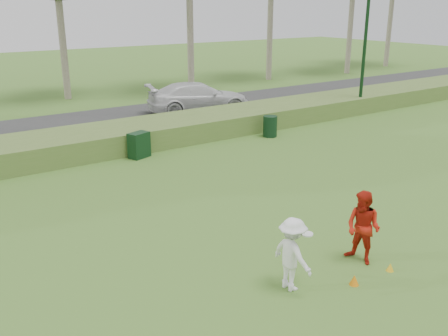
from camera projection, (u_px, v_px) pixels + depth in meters
ground at (320, 264)px, 11.72m from camera, size 120.00×120.00×0.00m
reed_strip at (116, 138)px, 20.95m from camera, size 80.00×3.00×0.90m
park_road at (77, 125)px, 24.99m from camera, size 80.00×6.00×0.06m
lamp_post at (368, 8)px, 26.09m from camera, size 0.70×0.70×8.18m
player_white at (292, 254)px, 10.50m from camera, size 0.85×1.07×1.63m
player_red at (363, 228)px, 11.58m from camera, size 0.80×0.96×1.76m
cone_orange at (354, 280)px, 10.84m from camera, size 0.21×0.21×0.23m
cone_yellow at (390, 267)px, 11.41m from camera, size 0.18×0.18×0.19m
utility_cabinet at (139, 145)px, 19.69m from camera, size 0.93×0.74×1.01m
trash_bin at (270, 126)px, 22.79m from camera, size 0.83×0.83×0.96m
car_right at (198, 97)px, 27.54m from camera, size 6.06×3.76×1.64m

